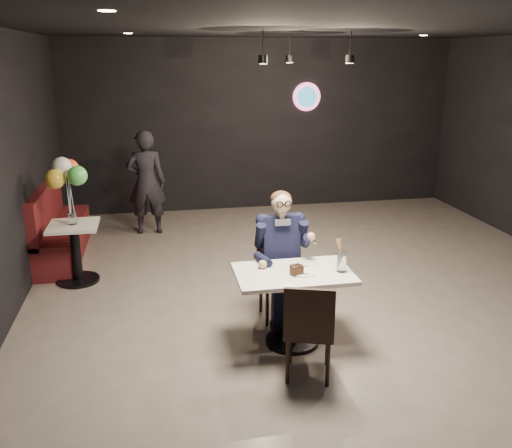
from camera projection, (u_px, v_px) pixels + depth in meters
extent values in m
plane|color=slate|center=(343.00, 314.00, 5.93)|extent=(9.00, 9.00, 0.00)
cube|color=black|center=(301.00, 41.00, 6.95)|extent=(1.40, 1.20, 0.36)
cube|color=white|center=(293.00, 308.00, 5.23)|extent=(1.10, 0.70, 0.75)
cube|color=black|center=(280.00, 278.00, 5.72)|extent=(0.42, 0.46, 0.92)
cube|color=black|center=(309.00, 327.00, 4.67)|extent=(0.54, 0.56, 0.92)
cube|color=black|center=(280.00, 255.00, 5.64)|extent=(0.60, 0.80, 1.44)
cylinder|color=white|center=(303.00, 273.00, 5.08)|extent=(0.24, 0.24, 0.01)
cube|color=black|center=(297.00, 270.00, 5.03)|extent=(0.13, 0.12, 0.07)
ellipsoid|color=green|center=(306.00, 266.00, 5.01)|extent=(0.06, 0.04, 0.01)
cylinder|color=silver|center=(342.00, 262.00, 5.09)|extent=(0.09, 0.09, 0.20)
cone|color=tan|center=(340.00, 246.00, 5.08)|extent=(0.08, 0.08, 0.13)
cube|color=#460F12|center=(62.00, 221.00, 7.52)|extent=(0.50, 2.01, 1.01)
cube|color=white|center=(76.00, 254.00, 6.67)|extent=(0.58, 0.58, 0.73)
cylinder|color=silver|center=(72.00, 218.00, 6.54)|extent=(0.10, 0.10, 0.15)
cube|color=yellow|center=(69.00, 184.00, 6.41)|extent=(0.43, 0.43, 0.70)
imported|color=black|center=(146.00, 182.00, 8.42)|extent=(0.61, 0.41, 1.63)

